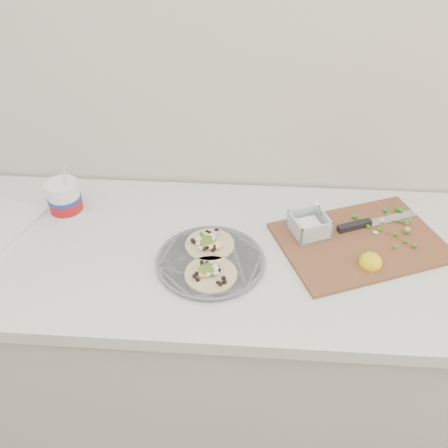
{
  "coord_description": "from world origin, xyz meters",
  "views": [
    {
      "loc": [
        0.28,
        0.36,
        1.83
      ],
      "look_at": [
        0.2,
        1.45,
        0.96
      ],
      "focal_mm": 40.0,
      "sensor_mm": 36.0,
      "label": 1
    }
  ],
  "objects": [
    {
      "name": "counter",
      "position": [
        0.0,
        1.43,
        0.45
      ],
      "size": [
        2.44,
        0.66,
        0.9
      ],
      "color": "beige",
      "rests_on": "ground"
    },
    {
      "name": "taco_plate",
      "position": [
        0.17,
        1.35,
        0.92
      ],
      "size": [
        0.3,
        0.3,
        0.04
      ],
      "rotation": [
        0.0,
        0.0,
        -0.15
      ],
      "color": "#5C5E64",
      "rests_on": "counter"
    },
    {
      "name": "tub",
      "position": [
        -0.28,
        1.53,
        0.97
      ],
      "size": [
        0.1,
        0.1,
        0.22
      ],
      "rotation": [
        0.0,
        0.0,
        0.32
      ],
      "color": "white",
      "rests_on": "counter"
    },
    {
      "name": "cutboard",
      "position": [
        0.58,
        1.47,
        0.92
      ],
      "size": [
        0.53,
        0.46,
        0.07
      ],
      "rotation": [
        0.0,
        0.0,
        0.39
      ],
      "color": "brown",
      "rests_on": "counter"
    }
  ]
}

